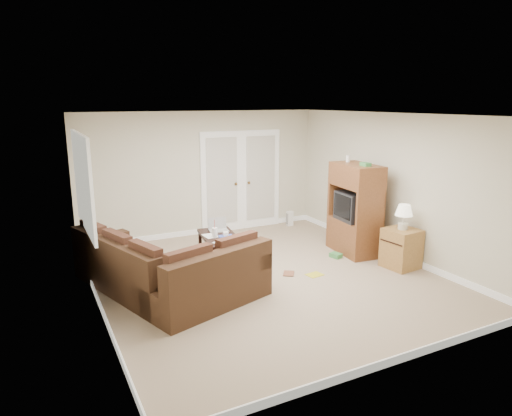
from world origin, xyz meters
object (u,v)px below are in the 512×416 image
coffee_table (220,247)px  side_cabinet (401,245)px  sectional_sofa (164,274)px  tv_armoire (355,209)px

coffee_table → side_cabinet: side_cabinet is taller
sectional_sofa → side_cabinet: side_cabinet is taller
tv_armoire → side_cabinet: 1.08m
sectional_sofa → coffee_table: bearing=19.3°
sectional_sofa → side_cabinet: bearing=-27.8°
tv_armoire → sectional_sofa: bearing=-169.2°
coffee_table → side_cabinet: size_ratio=1.12×
sectional_sofa → tv_armoire: tv_armoire is taller
coffee_table → sectional_sofa: bearing=-134.6°
tv_armoire → side_cabinet: size_ratio=1.63×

